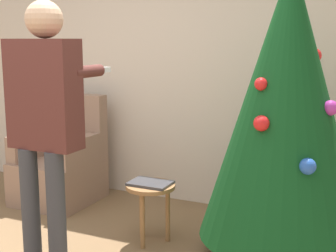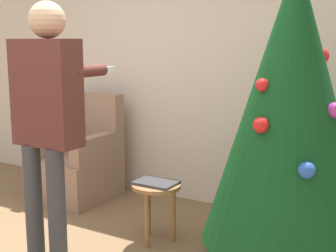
{
  "view_description": "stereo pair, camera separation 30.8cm",
  "coord_description": "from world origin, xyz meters",
  "views": [
    {
      "loc": [
        1.95,
        -1.88,
        1.56
      ],
      "look_at": [
        0.66,
        0.87,
        1.01
      ],
      "focal_mm": 50.0,
      "sensor_mm": 36.0,
      "label": 1
    },
    {
      "loc": [
        2.22,
        -1.73,
        1.56
      ],
      "look_at": [
        0.66,
        0.87,
        1.01
      ],
      "focal_mm": 50.0,
      "sensor_mm": 36.0,
      "label": 2
    }
  ],
  "objects": [
    {
      "name": "armchair",
      "position": [
        -0.9,
        1.71,
        0.35
      ],
      "size": [
        0.7,
        0.73,
        1.03
      ],
      "color": "#93705B",
      "rests_on": "ground_plane"
    },
    {
      "name": "side_stool",
      "position": [
        0.35,
        1.2,
        0.39
      ],
      "size": [
        0.38,
        0.38,
        0.47
      ],
      "color": "olive",
      "rests_on": "ground_plane"
    },
    {
      "name": "christmas_tree",
      "position": [
        1.33,
        1.34,
        1.14
      ],
      "size": [
        1.17,
        1.17,
        2.1
      ],
      "color": "brown",
      "rests_on": "ground_plane"
    },
    {
      "name": "wall_back",
      "position": [
        0.0,
        2.23,
        1.35
      ],
      "size": [
        8.0,
        0.06,
        2.7
      ],
      "color": "beige",
      "rests_on": "ground_plane"
    },
    {
      "name": "person_standing",
      "position": [
        -0.01,
        0.45,
        1.1
      ],
      "size": [
        0.48,
        0.57,
        1.81
      ],
      "color": "#38383D",
      "rests_on": "ground_plane"
    },
    {
      "name": "laptop",
      "position": [
        0.35,
        1.2,
        0.48
      ],
      "size": [
        0.32,
        0.23,
        0.02
      ],
      "color": "#38383D",
      "rests_on": "side_stool"
    }
  ]
}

